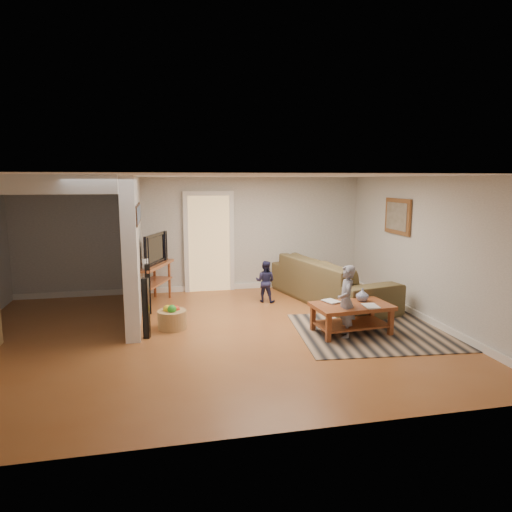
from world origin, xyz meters
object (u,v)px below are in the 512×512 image
(speaker_right, at_px, (148,289))
(toddler, at_px, (265,302))
(tv_console, at_px, (151,268))
(speaker_left, at_px, (146,308))
(child, at_px, (345,337))
(sofa, at_px, (330,301))
(toy_basket, at_px, (172,319))
(coffee_table, at_px, (352,310))

(speaker_right, relative_size, toddler, 1.10)
(tv_console, bearing_deg, speaker_left, -69.62)
(speaker_right, relative_size, child, 0.82)
(sofa, relative_size, toy_basket, 6.26)
(speaker_left, bearing_deg, tv_console, 103.00)
(sofa, distance_m, coffee_table, 1.98)
(speaker_right, bearing_deg, child, -38.31)
(speaker_right, xyz_separation_m, child, (3.05, -1.93, -0.47))
(sofa, bearing_deg, toddler, 66.47)
(toddler, bearing_deg, speaker_left, 65.56)
(coffee_table, bearing_deg, tv_console, 142.80)
(speaker_right, bearing_deg, sofa, -4.00)
(sofa, relative_size, tv_console, 2.15)
(child, bearing_deg, toddler, -146.09)
(speaker_left, bearing_deg, toddler, 51.40)
(tv_console, relative_size, speaker_left, 1.45)
(sofa, height_order, toddler, sofa)
(coffee_table, relative_size, toy_basket, 2.69)
(sofa, relative_size, coffee_table, 2.33)
(sofa, xyz_separation_m, coffee_table, (-0.38, -1.91, 0.37))
(speaker_left, bearing_deg, coffee_table, 7.01)
(speaker_left, bearing_deg, toy_basket, 57.75)
(child, bearing_deg, coffee_table, 146.40)
(tv_console, height_order, toy_basket, tv_console)
(sofa, height_order, speaker_left, speaker_left)
(sofa, distance_m, speaker_left, 3.92)
(toy_basket, distance_m, toddler, 2.32)
(toddler, bearing_deg, sofa, -161.33)
(tv_console, relative_size, child, 1.21)
(speaker_left, xyz_separation_m, toddler, (2.29, 1.71, -0.48))
(coffee_table, xyz_separation_m, speaker_left, (-3.22, 0.44, 0.10))
(coffee_table, height_order, toy_basket, coffee_table)
(speaker_left, distance_m, toy_basket, 0.62)
(speaker_right, bearing_deg, tv_console, 78.44)
(sofa, distance_m, toddler, 1.33)
(tv_console, bearing_deg, child, -18.30)
(toddler, bearing_deg, tv_console, 22.36)
(coffee_table, bearing_deg, speaker_left, 172.25)
(speaker_right, xyz_separation_m, toy_basket, (0.40, -0.97, -0.29))
(sofa, height_order, speaker_right, speaker_right)
(sofa, bearing_deg, tv_console, 68.79)
(speaker_right, bearing_deg, toy_basket, -73.64)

